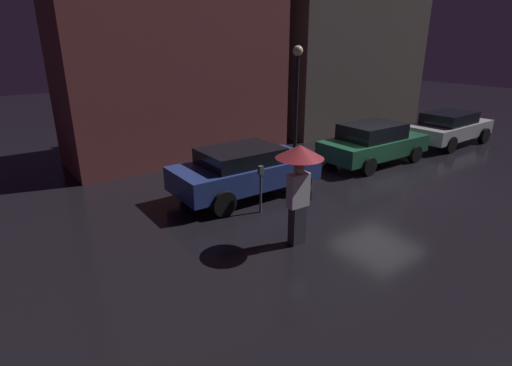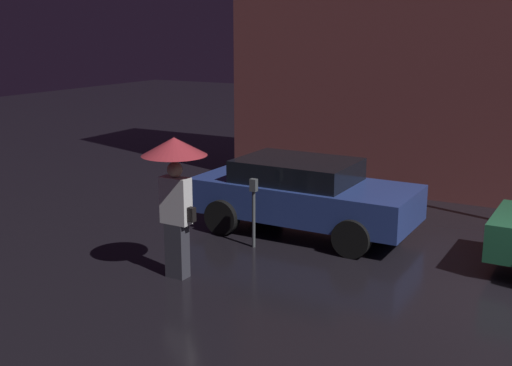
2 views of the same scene
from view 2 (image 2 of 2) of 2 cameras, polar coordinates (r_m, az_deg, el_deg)
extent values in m
cube|color=navy|center=(12.16, 4.35, -1.37)|extent=(4.19, 1.82, 0.65)
cube|color=black|center=(12.11, 3.68, 1.15)|extent=(2.18, 1.59, 0.41)
cylinder|color=black|center=(12.61, 11.38, -2.59)|extent=(0.67, 0.22, 0.67)
cylinder|color=black|center=(10.99, 8.50, -4.89)|extent=(0.67, 0.22, 0.67)
cylinder|color=black|center=(13.57, 0.95, -1.16)|extent=(0.67, 0.22, 0.67)
cylinder|color=black|center=(12.09, -3.04, -3.04)|extent=(0.67, 0.22, 0.67)
cube|color=#383842|center=(10.07, -7.02, -5.95)|extent=(0.33, 0.23, 0.87)
cube|color=white|center=(9.84, -7.15, -1.55)|extent=(0.48, 0.23, 0.73)
sphere|color=tan|center=(9.72, -7.23, 1.19)|extent=(0.24, 0.24, 0.24)
cylinder|color=black|center=(9.77, -7.20, 0.02)|extent=(0.02, 0.02, 0.85)
cone|color=#B2333D|center=(9.65, -7.30, 3.25)|extent=(1.00, 1.00, 0.27)
cube|color=black|center=(9.74, -5.88, -2.78)|extent=(0.16, 0.11, 0.22)
cylinder|color=#4C5154|center=(11.31, -0.21, -3.25)|extent=(0.06, 0.06, 1.03)
cube|color=#4C5154|center=(11.14, -0.21, -0.19)|extent=(0.12, 0.10, 0.22)
camera|label=1|loc=(11.09, -52.46, 10.60)|focal=28.00mm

